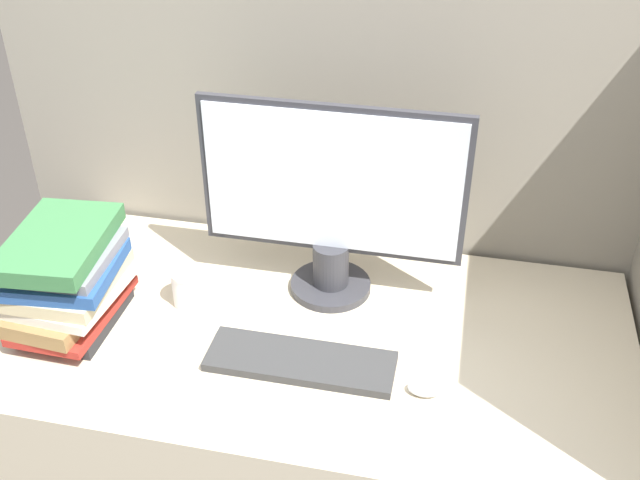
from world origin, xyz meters
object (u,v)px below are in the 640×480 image
(keyboard, at_px, (301,361))
(coffee_cup, at_px, (188,287))
(monitor, at_px, (332,205))
(book_stack, at_px, (67,279))
(mouse, at_px, (424,389))

(keyboard, xyz_separation_m, coffee_cup, (-0.31, 0.15, 0.04))
(monitor, xyz_separation_m, coffee_cup, (-0.32, -0.13, -0.19))
(book_stack, bearing_deg, coffee_cup, 27.90)
(monitor, distance_m, book_stack, 0.62)
(monitor, height_order, book_stack, monitor)
(monitor, distance_m, mouse, 0.47)
(keyboard, height_order, book_stack, book_stack)
(book_stack, bearing_deg, keyboard, -3.31)
(mouse, xyz_separation_m, coffee_cup, (-0.58, 0.18, 0.04))
(keyboard, distance_m, mouse, 0.27)
(mouse, distance_m, book_stack, 0.83)
(monitor, relative_size, mouse, 8.94)
(monitor, distance_m, keyboard, 0.37)
(coffee_cup, bearing_deg, book_stack, -152.10)
(monitor, bearing_deg, coffee_cup, -158.04)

